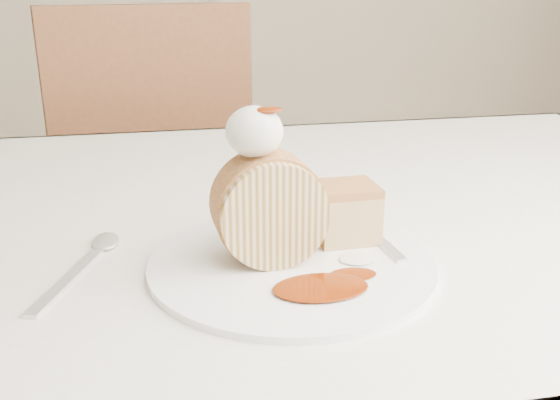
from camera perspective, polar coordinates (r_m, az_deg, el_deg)
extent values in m
cube|color=white|center=(0.83, 1.11, -1.33)|extent=(1.40, 0.90, 0.04)
cube|color=white|center=(1.29, -3.26, 0.56)|extent=(1.40, 0.01, 0.28)
cylinder|color=brown|center=(1.54, 21.17, -7.90)|extent=(0.06, 0.06, 0.71)
cube|color=brown|center=(1.71, -12.60, 0.10)|extent=(0.56, 0.56, 0.04)
cube|color=brown|center=(1.44, -11.45, 7.51)|extent=(0.46, 0.15, 0.48)
cylinder|color=brown|center=(2.03, -7.93, -4.04)|extent=(0.04, 0.04, 0.45)
cylinder|color=brown|center=(1.96, -19.07, -5.83)|extent=(0.04, 0.04, 0.45)
cylinder|color=brown|center=(1.69, -3.78, -8.93)|extent=(0.04, 0.04, 0.45)
cylinder|color=brown|center=(1.61, -17.29, -11.42)|extent=(0.04, 0.04, 0.45)
cylinder|color=white|center=(0.64, 1.07, -5.85)|extent=(0.30, 0.30, 0.01)
cylinder|color=beige|center=(0.62, -0.93, -0.86)|extent=(0.11, 0.06, 0.11)
cube|color=#C28349|center=(0.68, 6.01, -1.44)|extent=(0.07, 0.06, 0.05)
ellipsoid|color=white|center=(0.60, -2.36, 6.28)|extent=(0.06, 0.06, 0.05)
ellipsoid|color=#691F04|center=(0.59, -1.09, 8.83)|extent=(0.03, 0.02, 0.01)
cube|color=silver|center=(0.69, 8.89, -3.46)|extent=(0.04, 0.17, 0.00)
cube|color=silver|center=(0.64, -18.86, -6.96)|extent=(0.08, 0.17, 0.00)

